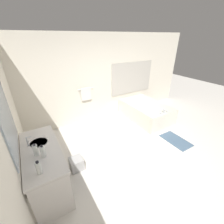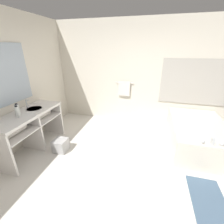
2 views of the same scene
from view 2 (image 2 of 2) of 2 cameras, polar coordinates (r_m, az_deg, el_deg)
ground_plane at (r=2.78m, az=1.65°, el=-23.44°), size 16.00×16.00×0.00m
wall_back_with_blinds at (r=4.16m, az=9.92°, el=13.61°), size 7.40×0.13×2.70m
vanity_counter at (r=3.46m, az=-28.84°, el=-3.68°), size 0.61×1.47×0.86m
sink_faucet at (r=3.59m, az=-29.72°, el=2.73°), size 0.09×0.04×0.18m
bathtub at (r=3.78m, az=29.71°, el=-7.17°), size 1.08×1.72×0.67m
water_bottle_1 at (r=3.18m, az=-32.36°, el=0.07°), size 0.07×0.07×0.22m
water_bottle_2 at (r=3.31m, az=-32.33°, el=0.87°), size 0.07×0.07×0.22m
waste_bin at (r=3.40m, az=-19.01°, el=-11.90°), size 0.27×0.27×0.27m
bath_mat at (r=2.86m, az=32.72°, el=-26.27°), size 0.47×0.79×0.02m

